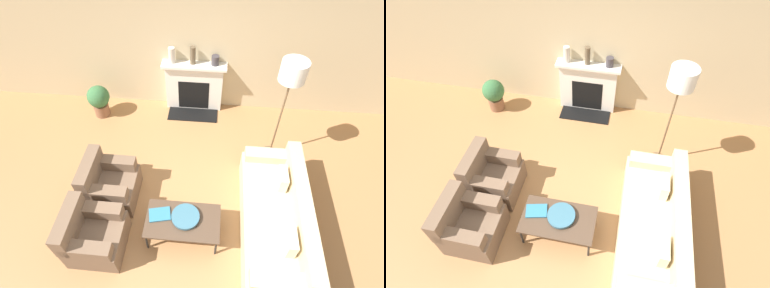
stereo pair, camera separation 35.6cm
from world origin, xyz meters
The scene contains 14 objects.
ground_plane centered at (0.00, 0.00, 0.00)m, with size 18.00×18.00×0.00m, color #A87547.
wall_back centered at (0.00, 2.94, 1.45)m, with size 18.00×0.06×2.90m.
fireplace centered at (-0.18, 2.79, 0.51)m, with size 1.23×0.59×1.04m.
couch centered at (1.25, 0.18, 0.28)m, with size 0.87×2.16×0.75m.
armchair_near centered at (-1.29, -0.35, 0.32)m, with size 0.74×0.74×0.82m.
armchair_far centered at (-1.29, 0.48, 0.32)m, with size 0.74×0.74×0.82m.
coffee_table centered at (-0.08, -0.06, 0.38)m, with size 1.04×0.59×0.41m.
bowl centered at (-0.05, -0.02, 0.44)m, with size 0.39×0.39×0.06m.
book centered at (-0.41, -0.01, 0.42)m, with size 0.34×0.27×0.02m.
floor_lamp centered at (1.31, 1.63, 1.66)m, with size 0.38×0.38×1.93m.
mantel_vase_left centered at (-0.60, 2.81, 1.19)m, with size 0.12×0.12×0.30m.
mantel_vase_center_left centered at (-0.21, 2.81, 1.21)m, with size 0.10×0.10×0.34m.
mantel_vase_center_right centered at (0.21, 2.81, 1.13)m, with size 0.14×0.14×0.18m.
potted_plant centered at (-2.03, 2.38, 0.38)m, with size 0.44×0.44×0.67m.
Camera 2 is at (0.58, -1.96, 4.21)m, focal length 28.00 mm.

